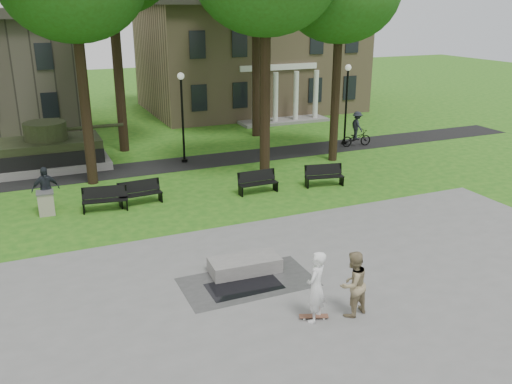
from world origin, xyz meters
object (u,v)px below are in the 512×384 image
cyclist (357,132)px  trash_bin (46,203)px  friend_watching (353,284)px  park_bench_0 (105,198)px  skateboarder (316,287)px  concrete_block (245,265)px

cyclist → trash_bin: size_ratio=2.17×
friend_watching → park_bench_0: 11.81m
skateboarder → park_bench_0: skateboarder is taller
skateboarder → park_bench_0: size_ratio=1.07×
skateboarder → park_bench_0: (-3.83, 10.61, -0.49)m
concrete_block → trash_bin: size_ratio=2.29×
friend_watching → cyclist: (10.51, 15.75, -0.09)m
concrete_block → trash_bin: (-5.40, 7.77, 0.24)m
skateboarder → friend_watching: (1.05, -0.14, -0.07)m
skateboarder → trash_bin: skateboarder is taller
concrete_block → skateboarder: bearing=-78.9°
skateboarder → trash_bin: (-6.05, 11.09, -0.53)m
concrete_block → friend_watching: 3.91m
skateboarder → friend_watching: 1.06m
skateboarder → trash_bin: bearing=-101.4°
cyclist → park_bench_0: bearing=113.2°
concrete_block → friend_watching: size_ratio=1.19×
concrete_block → trash_bin: bearing=124.8°
skateboarder → friend_watching: bearing=132.6°
skateboarder → cyclist: 19.42m
trash_bin → concrete_block: bearing=-55.2°
friend_watching → park_bench_0: size_ratio=1.00×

